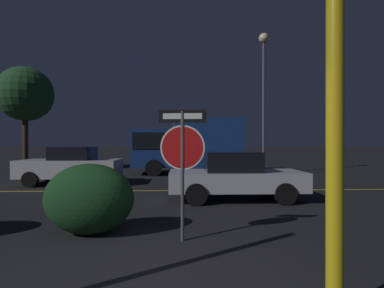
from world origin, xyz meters
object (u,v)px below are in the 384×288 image
Objects in this scene: stop_sign at (182,148)px; yellow_pole_right at (335,132)px; hedge_bush_1 at (89,199)px; passing_car_1 at (71,166)px; tree_0 at (25,94)px; street_lamp at (264,76)px; delivery_truck at (187,144)px; passing_car_2 at (235,176)px.

yellow_pole_right is (1.44, -2.35, 0.19)m from stop_sign.
yellow_pole_right is at bearing -41.39° from hedge_bush_1.
passing_car_1 is 8.67m from tree_0.
hedge_bush_1 is (-3.15, 2.78, -1.13)m from yellow_pole_right.
hedge_bush_1 is at bearing -120.32° from street_lamp.
street_lamp is at bearing -98.84° from delivery_truck.
passing_car_1 is (-5.95, 9.52, -1.03)m from yellow_pole_right.
yellow_pole_right is at bearing -147.67° from passing_car_1.
tree_0 is at bearing 121.20° from hedge_bush_1.
yellow_pole_right is 6.09m from passing_car_2.
passing_car_2 is at bearing -40.95° from tree_0.
hedge_bush_1 is 0.41× the size of passing_car_1.
delivery_truck reaches higher than hedge_bush_1.
hedge_bush_1 is at bearing 172.41° from stop_sign.
street_lamp is (2.87, 7.27, 4.63)m from passing_car_2.
yellow_pole_right is 11.27m from passing_car_1.
delivery_truck is 0.96× the size of tree_0.
delivery_truck is 10.32m from tree_0.
street_lamp reaches higher than yellow_pole_right.
passing_car_2 is 0.64× the size of tree_0.
tree_0 reaches higher than passing_car_2.
delivery_truck is (0.26, 11.31, 0.02)m from stop_sign.
tree_0 is at bearing 125.01° from yellow_pole_right.
hedge_bush_1 is at bearing -58.80° from tree_0.
stop_sign reaches higher than passing_car_1.
stop_sign is 0.37× the size of delivery_truck.
passing_car_1 reaches higher than passing_car_2.
delivery_truck is at bearing 79.70° from hedge_bush_1.
passing_car_1 is 0.52× the size of street_lamp.
yellow_pole_right reaches higher than hedge_bush_1.
tree_0 is at bearing 131.99° from stop_sign.
delivery_truck is at bearing 174.46° from street_lamp.
passing_car_2 reaches higher than hedge_bush_1.
passing_car_2 is 7.83m from delivery_truck.
yellow_pole_right is 13.72m from delivery_truck.
street_lamp is at bearing 77.35° from yellow_pole_right.
tree_0 reaches higher than yellow_pole_right.
passing_car_1 is at bearing -120.20° from passing_car_2.
passing_car_2 is at bearing 73.32° from stop_sign.
passing_car_2 is at bearing -173.77° from delivery_truck.
passing_car_2 is (1.55, 3.64, -0.89)m from stop_sign.
street_lamp is (4.42, 10.91, 3.74)m from stop_sign.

